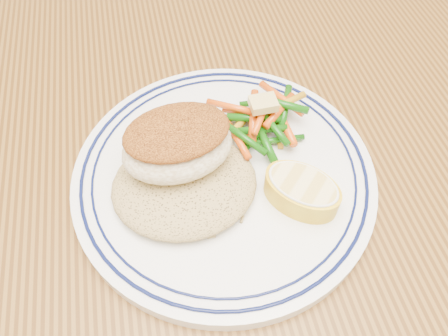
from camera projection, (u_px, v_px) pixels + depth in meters
dining_table at (216, 241)px, 0.48m from camera, size 1.50×0.90×0.75m
plate at (224, 175)px, 0.40m from camera, size 0.27×0.27×0.02m
rice_pilaf at (184, 182)px, 0.37m from camera, size 0.13×0.11×0.02m
fish_fillet at (177, 144)px, 0.36m from camera, size 0.10×0.08×0.05m
vegetable_pile at (262, 120)px, 0.41m from camera, size 0.10×0.10×0.03m
butter_pat at (263, 104)px, 0.40m from camera, size 0.03×0.02×0.01m
lemon_wedge at (302, 190)px, 0.37m from camera, size 0.09×0.09×0.03m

